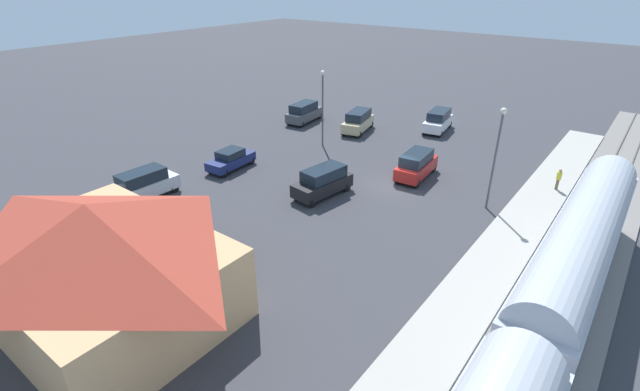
{
  "coord_description": "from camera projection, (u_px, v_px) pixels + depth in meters",
  "views": [
    {
      "loc": [
        -15.28,
        29.86,
        15.57
      ],
      "look_at": [
        2.44,
        6.64,
        1.0
      ],
      "focal_mm": 25.48,
      "sensor_mm": 36.0,
      "label": 1
    }
  ],
  "objects": [
    {
      "name": "pedestrian_on_platform",
      "position": [
        559.0,
        178.0,
        34.74
      ],
      "size": [
        0.36,
        0.36,
        1.71
      ],
      "color": "brown",
      "rests_on": "platform"
    },
    {
      "name": "suv_red",
      "position": [
        416.0,
        165.0,
        37.44
      ],
      "size": [
        2.35,
        5.04,
        2.22
      ],
      "color": "red",
      "rests_on": "ground"
    },
    {
      "name": "railway_track",
      "position": [
        588.0,
        241.0,
        28.84
      ],
      "size": [
        4.8,
        70.0,
        0.3
      ],
      "color": "slate",
      "rests_on": "ground"
    },
    {
      "name": "suv_charcoal",
      "position": [
        304.0,
        112.0,
        51.18
      ],
      "size": [
        2.45,
        5.08,
        2.22
      ],
      "color": "#47494F",
      "rests_on": "ground"
    },
    {
      "name": "suv_silver",
      "position": [
        144.0,
        184.0,
        34.04
      ],
      "size": [
        2.15,
        4.97,
        2.22
      ],
      "color": "silver",
      "rests_on": "ground"
    },
    {
      "name": "light_pole_near_platform",
      "position": [
        497.0,
        147.0,
        30.97
      ],
      "size": [
        0.44,
        0.44,
        7.44
      ],
      "color": "#515156",
      "rests_on": "ground"
    },
    {
      "name": "suv_white",
      "position": [
        438.0,
        120.0,
        48.41
      ],
      "size": [
        2.66,
        5.14,
        2.22
      ],
      "color": "white",
      "rests_on": "ground"
    },
    {
      "name": "sedan_navy",
      "position": [
        231.0,
        159.0,
        39.19
      ],
      "size": [
        2.19,
        4.63,
        1.74
      ],
      "color": "navy",
      "rests_on": "ground"
    },
    {
      "name": "suv_black",
      "position": [
        323.0,
        181.0,
        34.46
      ],
      "size": [
        2.6,
        5.12,
        2.22
      ],
      "color": "black",
      "rests_on": "ground"
    },
    {
      "name": "station_building",
      "position": [
        98.0,
        260.0,
        21.57
      ],
      "size": [
        12.78,
        9.71,
        6.19
      ],
      "color": "tan",
      "rests_on": "ground"
    },
    {
      "name": "ground_plane",
      "position": [
        394.0,
        186.0,
        36.48
      ],
      "size": [
        200.0,
        200.0,
        0.0
      ],
      "primitive_type": "plane",
      "color": "#38383D"
    },
    {
      "name": "light_pole_lot_center",
      "position": [
        323.0,
        99.0,
        42.81
      ],
      "size": [
        0.44,
        0.44,
        7.27
      ],
      "color": "#515156",
      "rests_on": "ground"
    },
    {
      "name": "platform",
      "position": [
        523.0,
        221.0,
        30.99
      ],
      "size": [
        3.2,
        46.0,
        0.3
      ],
      "color": "#A8A399",
      "rests_on": "ground"
    },
    {
      "name": "suv_tan",
      "position": [
        358.0,
        121.0,
        48.23
      ],
      "size": [
        2.99,
        5.21,
        2.22
      ],
      "color": "#C6B284",
      "rests_on": "ground"
    }
  ]
}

